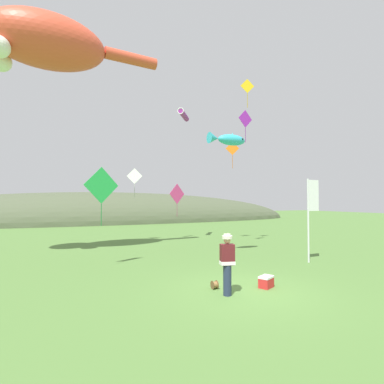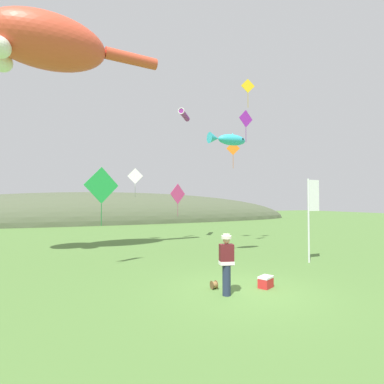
% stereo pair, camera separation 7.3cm
% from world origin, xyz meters
% --- Properties ---
extents(ground_plane, '(120.00, 120.00, 0.00)m').
position_xyz_m(ground_plane, '(0.00, 0.00, 0.00)').
color(ground_plane, '#517A38').
extents(distant_hill_ridge, '(55.99, 12.99, 7.75)m').
position_xyz_m(distant_hill_ridge, '(0.00, 32.71, 0.00)').
color(distant_hill_ridge, '#4C563D').
rests_on(distant_hill_ridge, ground).
extents(festival_attendant, '(0.47, 0.35, 1.77)m').
position_xyz_m(festival_attendant, '(-0.64, -0.10, 0.95)').
color(festival_attendant, '#232D47').
rests_on(festival_attendant, ground).
extents(kite_spool, '(0.16, 0.26, 0.26)m').
position_xyz_m(kite_spool, '(-0.69, 0.61, 0.13)').
color(kite_spool, olive).
rests_on(kite_spool, ground).
extents(picnic_cooler, '(0.59, 0.52, 0.36)m').
position_xyz_m(picnic_cooler, '(0.88, 0.10, 0.18)').
color(picnic_cooler, red).
rests_on(picnic_cooler, ground).
extents(festival_banner_pole, '(0.66, 0.08, 3.73)m').
position_xyz_m(festival_banner_pole, '(5.19, 2.53, 2.44)').
color(festival_banner_pole, silver).
rests_on(festival_banner_pole, ground).
extents(kite_giant_cat, '(10.02, 3.39, 3.04)m').
position_xyz_m(kite_giant_cat, '(-6.57, 7.82, 10.34)').
color(kite_giant_cat, '#E04C33').
extents(kite_fish_windsock, '(2.06, 0.65, 0.63)m').
position_xyz_m(kite_fish_windsock, '(2.32, 4.97, 5.75)').
color(kite_fish_windsock, '#33B2CC').
extents(kite_tube_streamer, '(1.45, 1.90, 0.44)m').
position_xyz_m(kite_tube_streamer, '(2.42, 11.12, 8.61)').
color(kite_tube_streamer, '#8C268C').
extents(kite_diamond_violet, '(1.05, 0.18, 1.96)m').
position_xyz_m(kite_diamond_violet, '(4.93, 7.37, 7.65)').
color(kite_diamond_violet, purple).
extents(kite_diamond_pink, '(1.36, 0.63, 2.38)m').
position_xyz_m(kite_diamond_pink, '(2.45, 12.46, 3.23)').
color(kite_diamond_pink, '#E53F8C').
extents(kite_diamond_white, '(0.96, 0.44, 1.94)m').
position_xyz_m(kite_diamond_white, '(-0.76, 11.90, 4.36)').
color(kite_diamond_white, white).
extents(kite_diamond_gold, '(0.85, 0.24, 1.77)m').
position_xyz_m(kite_diamond_gold, '(5.24, 7.61, 9.76)').
color(kite_diamond_gold, yellow).
extents(kite_diamond_green, '(1.42, 0.50, 2.40)m').
position_xyz_m(kite_diamond_green, '(-3.63, 4.90, 3.36)').
color(kite_diamond_green, green).
extents(kite_diamond_orange, '(0.83, 0.43, 1.82)m').
position_xyz_m(kite_diamond_orange, '(5.46, 9.78, 6.28)').
color(kite_diamond_orange, orange).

